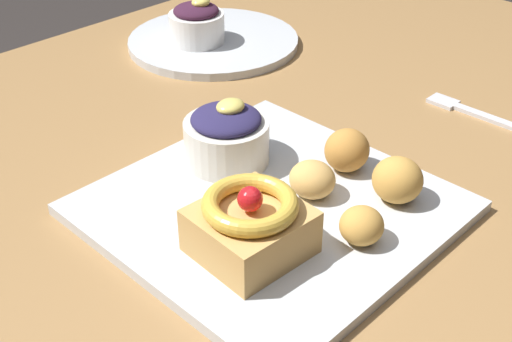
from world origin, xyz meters
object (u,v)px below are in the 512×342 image
Objects in this scene: fritter_front at (397,180)px; back_plate at (213,41)px; berry_ramekin at (227,136)px; cake_slice at (250,224)px; fritter_back at (362,225)px; back_ramekin at (197,23)px; fork at (468,110)px; front_plate at (271,208)px; fritter_middle at (347,150)px; fritter_extra at (312,179)px.

fritter_front reaches higher than back_plate.
berry_ramekin reaches higher than back_plate.
cake_slice reaches higher than fritter_back.
back_ramekin is 0.40m from fork.
cake_slice is (-0.06, -0.04, 0.04)m from front_plate.
back_plate is at bearing 70.15° from fritter_front.
back_ramekin is (0.12, 0.37, 0.01)m from fritter_middle.
back_ramekin is (0.13, 0.44, 0.01)m from fritter_front.
berry_ramekin is 0.32m from fork.
front_plate is 0.10m from fritter_middle.
berry_ramekin is (0.02, 0.09, 0.04)m from front_plate.
fork is at bearing -5.74° from front_plate.
fritter_middle reaches higher than fork.
fritter_extra is (0.01, -0.11, -0.01)m from berry_ramekin.
back_ramekin is 0.64× the size of fork.
back_ramekin is at bearing 169.34° from back_plate.
fritter_front is at bearing -106.49° from back_ramekin.
front_plate is 0.10m from berry_ramekin.
berry_ramekin reaches higher than front_plate.
fritter_middle is (0.01, 0.07, -0.00)m from fritter_front.
front_plate is 3.41× the size of berry_ramekin.
fritter_middle is 0.39× the size of fork.
fritter_front is at bearing 101.53° from fork.
fritter_back is 0.50m from back_plate.
back_plate is (0.31, 0.39, -0.04)m from cake_slice.
front_plate is 3.81× the size of back_ramekin.
fritter_extra reaches higher than fork.
fritter_back is (-0.09, -0.08, -0.01)m from fritter_middle.
cake_slice is 0.77× the size of fork.
berry_ramekin is 0.35× the size of back_plate.
berry_ramekin is 1.87× the size of fritter_middle.
back_ramekin reaches higher than fritter_back.
cake_slice is at bearing -126.03° from back_ramekin.
berry_ramekin is 2.20× the size of fritter_back.
cake_slice is 0.11m from fritter_extra.
cake_slice is 2.35× the size of fritter_back.
berry_ramekin is at bearing 54.14° from cake_slice.
back_plate is at bearing 10.51° from fork.
fritter_extra is 0.58× the size of back_ramekin.
back_ramekin is at bearing 53.97° from cake_slice.
back_plate is 2.03× the size of fork.
fritter_extra is at bearing -175.14° from fritter_middle.
fritter_front and fritter_middle have the same top height.
berry_ramekin is at bearing 111.34° from fritter_front.
front_plate is 1.21× the size of back_plate.
fritter_extra reaches higher than fritter_back.
berry_ramekin is 0.18m from fritter_front.
fritter_middle is (0.10, -0.01, 0.03)m from front_plate.
back_ramekin is (-0.03, 0.01, 0.03)m from back_plate.
back_ramekin is at bearing 58.24° from front_plate.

